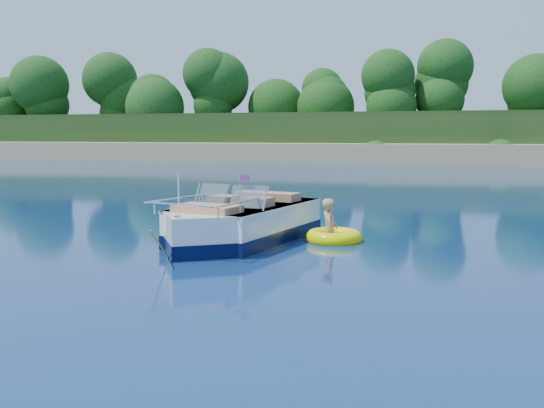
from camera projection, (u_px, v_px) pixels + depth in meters
The scene contains 6 objects.
ground at pixel (189, 248), 12.26m from camera, with size 160.00×160.00×0.00m, color #0A2348.
shoreline at pixel (406, 144), 72.96m from camera, with size 170.00×59.00×6.00m.
treeline at pixel (389, 94), 50.71m from camera, with size 150.00×7.12×8.19m.
motorboat at pixel (238, 226), 12.79m from camera, with size 2.62×5.34×1.80m.
tow_tube at pixel (334, 237), 13.03m from camera, with size 1.51×1.51×0.32m.
boy at pixel (329, 241), 13.06m from camera, with size 0.52×0.34×1.43m, color tan.
Camera 1 is at (4.99, -11.12, 2.31)m, focal length 40.00 mm.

